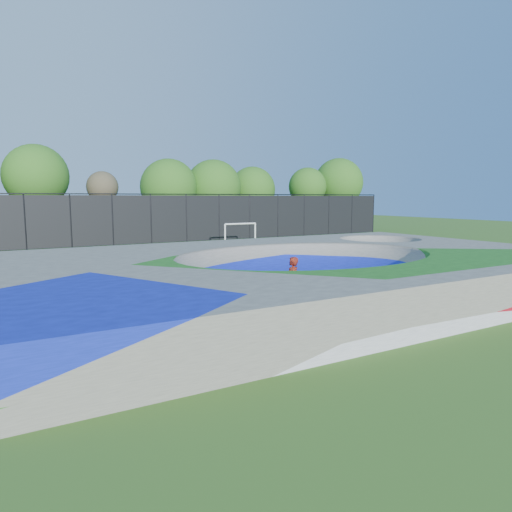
% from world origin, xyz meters
% --- Properties ---
extents(ground, '(120.00, 120.00, 0.00)m').
position_xyz_m(ground, '(0.00, 0.00, 0.00)').
color(ground, '#335B19').
rests_on(ground, ground).
extents(skate_deck, '(22.00, 14.00, 1.50)m').
position_xyz_m(skate_deck, '(0.00, 0.00, 0.75)').
color(skate_deck, gray).
rests_on(skate_deck, ground).
extents(skater, '(0.76, 0.66, 1.75)m').
position_xyz_m(skater, '(-2.21, -2.16, 0.87)').
color(skater, red).
rests_on(skater, ground).
extents(skateboard, '(0.81, 0.48, 0.05)m').
position_xyz_m(skateboard, '(-2.21, -2.16, 0.03)').
color(skateboard, black).
rests_on(skateboard, ground).
extents(soccer_goal, '(2.73, 0.12, 1.80)m').
position_xyz_m(soccer_goal, '(5.43, 16.03, 1.24)').
color(soccer_goal, white).
rests_on(soccer_goal, ground).
extents(fence, '(48.09, 0.09, 4.04)m').
position_xyz_m(fence, '(0.00, 21.00, 2.10)').
color(fence, black).
rests_on(fence, ground).
extents(treeline, '(51.98, 7.51, 8.16)m').
position_xyz_m(treeline, '(1.20, 25.76, 4.88)').
color(treeline, '#4C3C26').
rests_on(treeline, ground).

